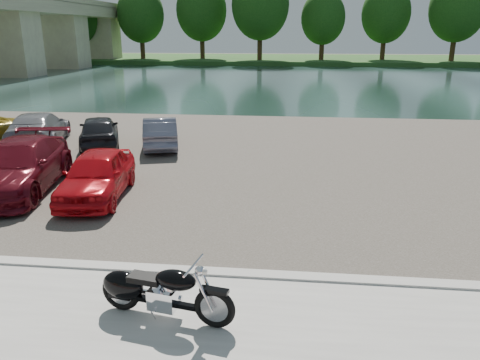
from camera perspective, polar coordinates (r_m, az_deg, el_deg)
The scene contains 12 objects.
ground at distance 7.70m, azimuth -9.26°, elevation -18.70°, with size 200.00×200.00×0.00m, color #595447.
kerb at distance 9.30m, azimuth -6.02°, elevation -11.16°, with size 60.00×0.30×0.14m, color #A29F99.
parking_lot at distance 17.64m, azimuth 0.07°, elevation 2.80°, with size 60.00×18.00×0.04m, color #3F3A32.
river at distance 46.21m, azimuth 4.03°, elevation 11.96°, with size 120.00×40.00×0.00m, color #1A2F2A.
far_bank at distance 78.09m, azimuth 5.05°, elevation 14.45°, with size 120.00×24.00×0.60m, color #1D4518.
far_trees at distance 71.85m, azimuth 8.78°, elevation 19.79°, with size 70.25×10.68×12.52m.
motorcycle at distance 7.85m, azimuth -10.47°, elevation -13.10°, with size 2.31×0.85×1.05m.
car_3 at distance 15.15m, azimuth -25.40°, elevation 1.52°, with size 2.05×5.05×1.47m, color #5D0D18.
car_4 at distance 13.74m, azimuth -17.04°, elevation 0.64°, with size 1.57×3.90×1.33m, color red.
car_7 at distance 21.09m, azimuth -23.39°, elevation 5.77°, with size 1.91×4.71×1.37m, color gray.
car_8 at distance 19.98m, azimuth -16.80°, elevation 5.76°, with size 1.52×3.79×1.29m, color black.
car_9 at distance 19.29m, azimuth -9.70°, elevation 5.76°, with size 1.29×3.71×1.22m, color slate.
Camera 1 is at (1.83, -5.95, 4.53)m, focal length 35.00 mm.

